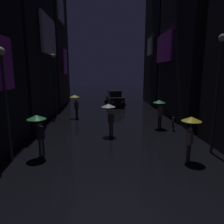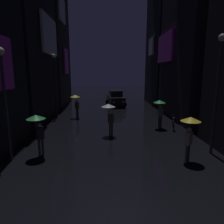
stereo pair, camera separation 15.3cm
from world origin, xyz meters
name	(u,v)px [view 1 (the left image)]	position (x,y,z in m)	size (l,w,h in m)	color
building_left_far	(47,40)	(-7.49, 21.60, 8.04)	(4.25, 7.22, 16.08)	#2D2826
building_right_mid	(197,18)	(7.49, 13.15, 8.72)	(4.25, 8.28, 17.44)	black
building_right_far	(167,14)	(7.49, 21.60, 11.30)	(4.25, 7.20, 22.60)	black
pedestrian_midstreet_centre_green	(38,124)	(-3.79, 4.78, 1.67)	(0.90, 0.90, 2.12)	#2D2D38
pedestrian_near_crossing_yellow	(191,127)	(3.42, 3.94, 1.67)	(0.90, 0.90, 2.12)	#38332D
pedestrian_foreground_right_green	(159,106)	(3.58, 9.69, 1.67)	(0.90, 0.90, 2.12)	black
pedestrian_foreground_left_yellow	(75,100)	(-3.14, 13.32, 1.67)	(0.90, 0.90, 2.12)	#2D2D38
pedestrian_midstreet_left_clear	(109,111)	(-0.21, 7.98, 1.67)	(0.90, 0.90, 2.12)	#2D2D38
bicycle_parked_at_storefront	(173,123)	(4.60, 9.46, 0.39)	(0.56, 1.77, 0.96)	black
car_distant	(115,98)	(0.84, 19.94, 0.93)	(2.57, 4.29, 1.92)	black
streetlamp_right_near	(218,82)	(5.00, 4.80, 3.65)	(0.36, 0.36, 5.89)	#2D2D33
streetlamp_left_far	(54,79)	(-5.00, 13.71, 3.57)	(0.36, 0.36, 5.74)	#2D2D33
streetlamp_left_near	(5,92)	(-5.00, 4.36, 3.28)	(0.36, 0.36, 5.20)	#2D2D33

